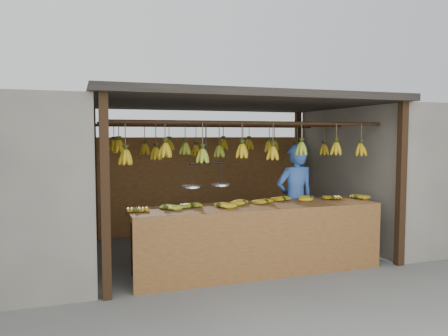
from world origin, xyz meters
name	(u,v)px	position (x,y,z in m)	size (l,w,h in m)	color
ground	(230,251)	(0.00, 0.00, 0.00)	(80.00, 80.00, 0.00)	#5B5B57
stall	(223,127)	(0.00, 0.33, 1.97)	(4.30, 3.30, 2.40)	black
neighbor_right	(414,173)	(3.60, 0.00, 1.15)	(3.00, 3.00, 2.30)	slate
counter	(260,221)	(-0.02, -1.22, 0.71)	(3.44, 0.77, 0.96)	brown
hanging_bananas	(230,149)	(-0.01, -0.01, 1.62)	(3.57, 2.25, 0.39)	#BA9513
balance_scale	(206,182)	(-0.69, -1.00, 1.23)	(0.67, 0.34, 0.84)	black
vendor	(295,200)	(0.83, -0.60, 0.85)	(0.62, 0.41, 1.70)	#3359A5
bag_bundles	(298,178)	(1.94, 1.35, 0.98)	(0.08, 0.26, 1.22)	#199926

